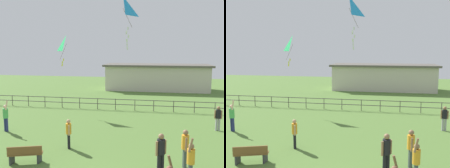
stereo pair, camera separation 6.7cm
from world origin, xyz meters
The scene contains 11 objects.
park_bench centered at (-4.25, 2.93, 0.46)m, with size 1.55×0.86×0.85m.
person_0 centered at (1.71, 2.97, 1.00)m, with size 0.43×0.37×1.74m.
person_1 centered at (-7.79, 7.01, 1.00)m, with size 0.50×0.40×1.99m.
person_4 centered at (2.74, 3.75, 0.99)m, with size 0.32×0.52×1.72m.
person_5 centered at (-2.95, 5.02, 0.89)m, with size 0.29×0.43×1.54m.
person_6 centered at (5.30, 9.52, 0.91)m, with size 0.48×0.29×1.58m.
person_7 centered at (2.82, 2.42, 0.95)m, with size 0.30×0.49×1.89m.
kite_1 centered at (-0.52, 7.80, 7.34)m, with size 1.11×1.14×2.95m.
kite_2 centered at (-5.99, 13.21, 5.51)m, with size 1.11×1.16×2.49m.
waterfront_railing centered at (-0.35, 14.00, 0.63)m, with size 36.03×0.06×0.95m.
pavilion_building centered at (1.32, 26.00, 1.64)m, with size 13.12×4.99×3.24m.
Camera 2 is at (1.61, -7.22, 5.10)m, focal length 41.40 mm.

